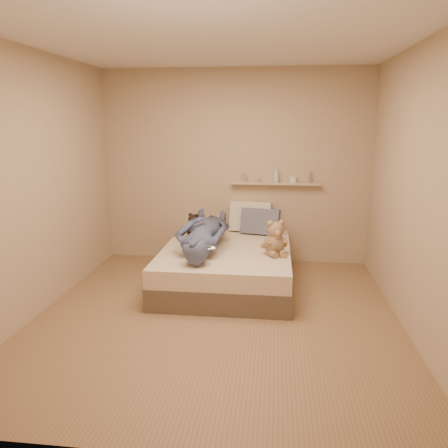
# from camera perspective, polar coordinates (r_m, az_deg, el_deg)

# --- Properties ---
(room) EXTENTS (3.80, 3.80, 3.80)m
(room) POSITION_cam_1_polar(r_m,az_deg,el_deg) (4.10, -1.08, 4.76)
(room) COLOR olive
(room) RESTS_ON ground
(bed) EXTENTS (1.50, 1.90, 0.45)m
(bed) POSITION_cam_1_polar(r_m,az_deg,el_deg) (5.25, 0.36, -5.44)
(bed) COLOR brown
(bed) RESTS_ON floor
(game_console) EXTENTS (0.18, 0.12, 0.06)m
(game_console) POSITION_cam_1_polar(r_m,az_deg,el_deg) (4.68, -2.23, -2.99)
(game_console) COLOR #AAABB0
(game_console) RESTS_ON bed
(teddy_bear) EXTENTS (0.31, 0.33, 0.40)m
(teddy_bear) POSITION_cam_1_polar(r_m,az_deg,el_deg) (4.90, 6.69, -2.13)
(teddy_bear) COLOR #957051
(teddy_bear) RESTS_ON bed
(dark_plush) EXTENTS (0.21, 0.21, 0.32)m
(dark_plush) POSITION_cam_1_polar(r_m,az_deg,el_deg) (5.62, -3.95, -0.38)
(dark_plush) COLOR black
(dark_plush) RESTS_ON bed
(pillow_cream) EXTENTS (0.57, 0.29, 0.42)m
(pillow_cream) POSITION_cam_1_polar(r_m,az_deg,el_deg) (5.92, 3.48, 0.95)
(pillow_cream) COLOR beige
(pillow_cream) RESTS_ON bed
(pillow_grey) EXTENTS (0.53, 0.31, 0.36)m
(pillow_grey) POSITION_cam_1_polar(r_m,az_deg,el_deg) (5.78, 4.77, 0.33)
(pillow_grey) COLOR slate
(pillow_grey) RESTS_ON bed
(person) EXTENTS (0.64, 1.63, 0.39)m
(person) POSITION_cam_1_polar(r_m,az_deg,el_deg) (5.14, -2.73, -0.98)
(person) COLOR #434969
(person) RESTS_ON bed
(wall_shelf) EXTENTS (1.20, 0.12, 0.03)m
(wall_shelf) POSITION_cam_1_polar(r_m,az_deg,el_deg) (5.91, 6.70, 5.30)
(wall_shelf) COLOR tan
(wall_shelf) RESTS_ON wall_back
(shelf_bottles) EXTENTS (0.93, 0.11, 0.20)m
(shelf_bottles) POSITION_cam_1_polar(r_m,az_deg,el_deg) (5.90, 6.66, 6.15)
(shelf_bottles) COLOR silver
(shelf_bottles) RESTS_ON wall_shelf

